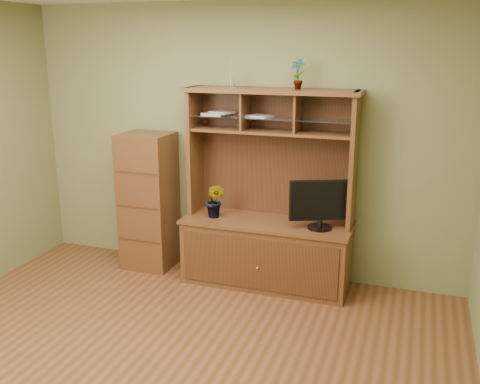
% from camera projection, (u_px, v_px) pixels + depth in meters
% --- Properties ---
extents(room, '(4.54, 4.04, 2.74)m').
position_uv_depth(room, '(143.00, 192.00, 3.52)').
color(room, '#553218').
rests_on(room, ground).
extents(media_hutch, '(1.66, 0.61, 1.90)m').
position_uv_depth(media_hutch, '(267.00, 233.00, 5.20)').
color(media_hutch, '#4B2815').
rests_on(media_hutch, room).
extents(monitor, '(0.55, 0.27, 0.46)m').
position_uv_depth(monitor, '(321.00, 204.00, 4.86)').
color(monitor, black).
rests_on(monitor, media_hutch).
extents(orchid_plant, '(0.21, 0.18, 0.34)m').
position_uv_depth(orchid_plant, '(215.00, 201.00, 5.21)').
color(orchid_plant, '#335B1F').
rests_on(orchid_plant, media_hutch).
extents(top_plant, '(0.16, 0.13, 0.27)m').
position_uv_depth(top_plant, '(298.00, 74.00, 4.79)').
color(top_plant, '#3C6C25').
rests_on(top_plant, media_hutch).
extents(reed_diffuser, '(0.05, 0.05, 0.27)m').
position_uv_depth(reed_diffuser, '(232.00, 76.00, 5.00)').
color(reed_diffuser, silver).
rests_on(reed_diffuser, media_hutch).
extents(magazines, '(0.71, 0.23, 0.04)m').
position_uv_depth(magazines, '(232.00, 114.00, 5.09)').
color(magazines, '#A2A2A7').
rests_on(magazines, media_hutch).
extents(side_cabinet, '(0.51, 0.46, 1.42)m').
position_uv_depth(side_cabinet, '(148.00, 201.00, 5.58)').
color(side_cabinet, '#4B2815').
rests_on(side_cabinet, room).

